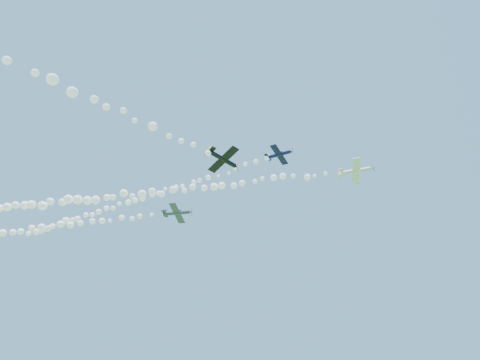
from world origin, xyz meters
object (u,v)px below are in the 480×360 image
at_px(plane_grey, 177,213).
at_px(plane_black, 223,159).
at_px(plane_navy, 279,154).
at_px(plane_white, 356,171).

distance_m(plane_grey, plane_black, 31.86).
bearing_deg(plane_navy, plane_white, 41.19).
xyz_separation_m(plane_white, plane_grey, (-39.58, -8.79, -4.35)).
distance_m(plane_navy, plane_black, 21.93).
bearing_deg(plane_grey, plane_white, -3.95).
height_order(plane_navy, plane_grey, plane_navy).
distance_m(plane_white, plane_navy, 17.09).
distance_m(plane_white, plane_black, 34.70).
bearing_deg(plane_navy, plane_grey, 176.18).
bearing_deg(plane_navy, plane_black, -97.88).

